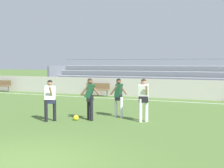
% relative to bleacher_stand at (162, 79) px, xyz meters
% --- Properties ---
extents(ground_plane, '(160.00, 160.00, 0.00)m').
position_rel_bleacher_stand_xyz_m(ground_plane, '(1.09, -16.59, -1.13)').
color(ground_plane, '#4C6B30').
extents(field_line_sideline, '(44.00, 0.12, 0.01)m').
position_rel_bleacher_stand_xyz_m(field_line_sideline, '(1.09, -3.78, -1.12)').
color(field_line_sideline, white).
rests_on(field_line_sideline, ground).
extents(sideline_wall, '(48.00, 0.16, 1.23)m').
position_rel_bleacher_stand_xyz_m(sideline_wall, '(1.09, -2.25, -0.51)').
color(sideline_wall, '#BCB7AD').
rests_on(sideline_wall, ground).
extents(bleacher_stand, '(18.15, 2.98, 2.64)m').
position_rel_bleacher_stand_xyz_m(bleacher_stand, '(0.00, 0.00, 0.00)').
color(bleacher_stand, '#B2B2B7').
rests_on(bleacher_stand, ground).
extents(bench_far_right, '(1.80, 0.40, 0.90)m').
position_rel_bleacher_stand_xyz_m(bench_far_right, '(-12.48, -2.88, -0.58)').
color(bench_far_right, brown).
rests_on(bench_far_right, ground).
extents(bench_centre_sideline, '(1.80, 0.40, 0.90)m').
position_rel_bleacher_stand_xyz_m(bench_centre_sideline, '(-3.80, -2.88, -0.58)').
color(bench_centre_sideline, brown).
rests_on(bench_centre_sideline, ground).
extents(player_white_pressing_high, '(0.45, 0.64, 1.64)m').
position_rel_bleacher_stand_xyz_m(player_white_pressing_high, '(-1.31, -11.99, -0.16)').
color(player_white_pressing_high, black).
rests_on(player_white_pressing_high, ground).
extents(player_dark_deep_cover, '(0.71, 0.48, 1.69)m').
position_rel_bleacher_stand_xyz_m(player_dark_deep_cover, '(0.00, -11.12, -0.12)').
color(player_dark_deep_cover, black).
rests_on(player_dark_deep_cover, ground).
extents(player_dark_overlapping, '(0.63, 0.45, 1.65)m').
position_rel_bleacher_stand_xyz_m(player_dark_overlapping, '(0.79, -10.02, -0.15)').
color(player_dark_overlapping, white).
rests_on(player_dark_overlapping, ground).
extents(player_white_wide_left, '(0.47, 0.57, 1.69)m').
position_rel_bleacher_stand_xyz_m(player_white_wide_left, '(2.09, -10.60, -0.12)').
color(player_white_wide_left, white).
rests_on(player_white_wide_left, ground).
extents(soccer_ball, '(0.22, 0.22, 0.22)m').
position_rel_bleacher_stand_xyz_m(soccer_ball, '(-0.49, -11.40, -1.02)').
color(soccer_ball, yellow).
rests_on(soccer_ball, ground).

